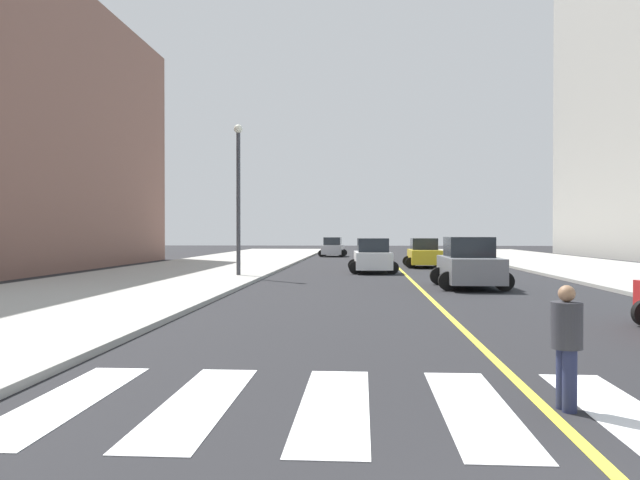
{
  "coord_description": "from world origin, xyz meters",
  "views": [
    {
      "loc": [
        -2.34,
        -4.15,
        2.25
      ],
      "look_at": [
        -4.27,
        24.56,
        1.94
      ],
      "focal_mm": 35.33,
      "sensor_mm": 36.0,
      "label": 1
    }
  ],
  "objects_px": {
    "car_white_nearest": "(372,257)",
    "pedestrian_crossing": "(567,341)",
    "car_silver_second": "(333,248)",
    "car_yellow_fourth": "(424,254)",
    "street_lamp": "(238,186)",
    "car_gray_third": "(469,264)"
  },
  "relations": [
    {
      "from": "car_yellow_fourth",
      "to": "street_lamp",
      "type": "bearing_deg",
      "value": 45.93
    },
    {
      "from": "car_yellow_fourth",
      "to": "car_white_nearest",
      "type": "bearing_deg",
      "value": 59.77
    },
    {
      "from": "pedestrian_crossing",
      "to": "street_lamp",
      "type": "bearing_deg",
      "value": 10.69
    },
    {
      "from": "car_yellow_fourth",
      "to": "pedestrian_crossing",
      "type": "xyz_separation_m",
      "value": [
        -1.49,
        -33.71,
        -0.02
      ]
    },
    {
      "from": "car_white_nearest",
      "to": "pedestrian_crossing",
      "type": "bearing_deg",
      "value": -88.3
    },
    {
      "from": "car_silver_second",
      "to": "car_yellow_fourth",
      "type": "distance_m",
      "value": 19.95
    },
    {
      "from": "street_lamp",
      "to": "car_silver_second",
      "type": "bearing_deg",
      "value": 83.44
    },
    {
      "from": "car_white_nearest",
      "to": "car_gray_third",
      "type": "bearing_deg",
      "value": -70.62
    },
    {
      "from": "car_yellow_fourth",
      "to": "street_lamp",
      "type": "relative_size",
      "value": 0.57
    },
    {
      "from": "car_white_nearest",
      "to": "pedestrian_crossing",
      "type": "height_order",
      "value": "car_white_nearest"
    },
    {
      "from": "car_white_nearest",
      "to": "pedestrian_crossing",
      "type": "distance_m",
      "value": 27.79
    },
    {
      "from": "car_silver_second",
      "to": "street_lamp",
      "type": "distance_m",
      "value": 29.76
    },
    {
      "from": "car_silver_second",
      "to": "street_lamp",
      "type": "xyz_separation_m",
      "value": [
        -3.37,
        -29.33,
        3.73
      ]
    },
    {
      "from": "car_white_nearest",
      "to": "car_silver_second",
      "type": "xyz_separation_m",
      "value": [
        -3.41,
        24.71,
        -0.05
      ]
    },
    {
      "from": "car_yellow_fourth",
      "to": "street_lamp",
      "type": "height_order",
      "value": "street_lamp"
    },
    {
      "from": "car_gray_third",
      "to": "car_silver_second",
      "type": "bearing_deg",
      "value": -78.29
    },
    {
      "from": "pedestrian_crossing",
      "to": "street_lamp",
      "type": "distance_m",
      "value": 24.99
    },
    {
      "from": "pedestrian_crossing",
      "to": "car_yellow_fourth",
      "type": "bearing_deg",
      "value": -12.68
    },
    {
      "from": "street_lamp",
      "to": "car_yellow_fourth",
      "type": "bearing_deg",
      "value": 45.91
    },
    {
      "from": "car_white_nearest",
      "to": "car_silver_second",
      "type": "relative_size",
      "value": 1.06
    },
    {
      "from": "street_lamp",
      "to": "car_gray_third",
      "type": "bearing_deg",
      "value": -24.97
    },
    {
      "from": "car_white_nearest",
      "to": "street_lamp",
      "type": "height_order",
      "value": "street_lamp"
    }
  ]
}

